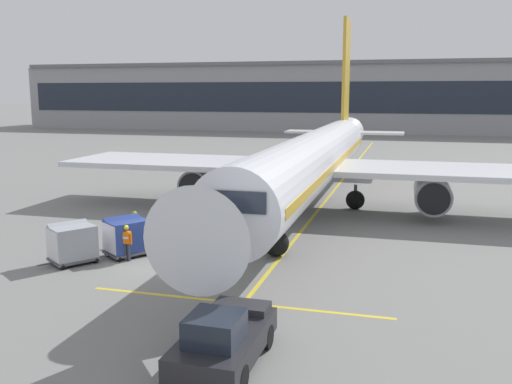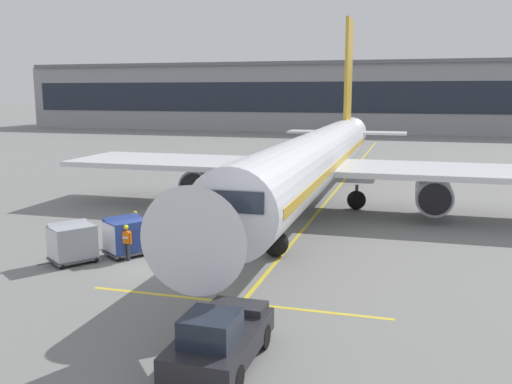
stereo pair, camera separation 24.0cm
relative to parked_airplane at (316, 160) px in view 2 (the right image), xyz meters
name	(u,v)px [view 2 (the right image)]	position (x,y,z in m)	size (l,w,h in m)	color
ground_plane	(151,264)	(-5.19, -14.30, -3.44)	(600.00, 600.00, 0.00)	slate
parked_airplane	(316,160)	(0.00, 0.00, 0.00)	(34.90, 44.60, 14.79)	silver
belt_loader	(191,228)	(-4.66, -10.66, -2.54)	(4.26, 4.78, 3.31)	gold
baggage_cart_lead	(126,235)	(-7.03, -13.23, -2.44)	(2.46, 2.69, 1.91)	#515156
baggage_cart_second	(72,242)	(-8.90, -15.02, -2.44)	(2.46, 2.69, 1.91)	#515156
pushback_tug	(220,339)	(1.17, -22.66, -2.62)	(2.17, 4.43, 1.83)	#232328
ground_crew_by_loader	(135,225)	(-7.68, -11.08, -2.44)	(0.34, 0.55, 1.74)	#514C42
ground_crew_by_carts	(126,240)	(-6.58, -14.06, -2.44)	(0.57, 0.28, 1.74)	#333847
safety_cone_engine_keepout	(204,216)	(-6.11, -5.14, -3.15)	(0.52, 0.52, 0.60)	black
safety_cone_wingtip	(193,209)	(-7.42, -3.80, -3.07)	(0.67, 0.67, 0.75)	black
apron_guidance_line_lead_in	(317,212)	(0.33, -0.85, -3.44)	(0.20, 110.00, 0.01)	yellow
apron_guidance_line_stop_bar	(233,302)	(0.00, -17.83, -3.44)	(12.00, 0.20, 0.01)	yellow
terminal_building	(359,97)	(-5.36, 83.21, 3.48)	(143.41, 21.75, 13.94)	#939399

